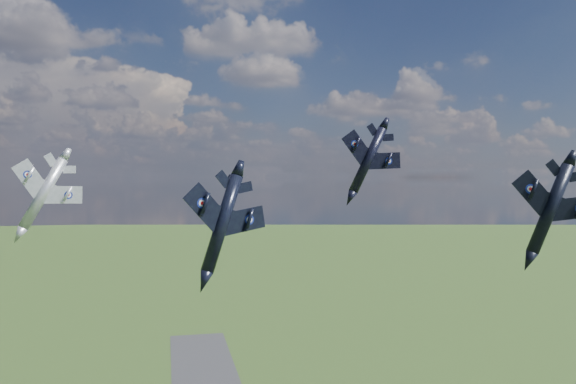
{
  "coord_description": "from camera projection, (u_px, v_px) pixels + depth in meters",
  "views": [
    {
      "loc": [
        -15.78,
        -52.49,
        84.49
      ],
      "look_at": [
        -0.25,
        18.74,
        82.58
      ],
      "focal_mm": 35.0,
      "sensor_mm": 36.0,
      "label": 1
    }
  ],
  "objects": [
    {
      "name": "jet_lead_navy",
      "position": [
        222.0,
        223.0,
        65.89
      ],
      "size": [
        16.78,
        19.3,
        6.99
      ],
      "primitive_type": null,
      "rotation": [
        0.0,
        0.34,
        0.34
      ],
      "color": "black"
    },
    {
      "name": "jet_right_navy",
      "position": [
        550.0,
        209.0,
        56.42
      ],
      "size": [
        12.92,
        15.2,
        5.91
      ],
      "primitive_type": null,
      "rotation": [
        0.0,
        0.37,
        -0.28
      ],
      "color": "black"
    },
    {
      "name": "jet_high_navy",
      "position": [
        368.0,
        160.0,
        95.42
      ],
      "size": [
        13.43,
        17.42,
        8.19
      ],
      "primitive_type": null,
      "rotation": [
        0.0,
        0.45,
        -0.08
      ],
      "color": "black"
    },
    {
      "name": "jet_left_silver",
      "position": [
        43.0,
        193.0,
        73.98
      ],
      "size": [
        13.65,
        16.36,
        7.48
      ],
      "primitive_type": null,
      "rotation": [
        0.0,
        0.5,
        0.26
      ],
      "color": "#A0A4AA"
    }
  ]
}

